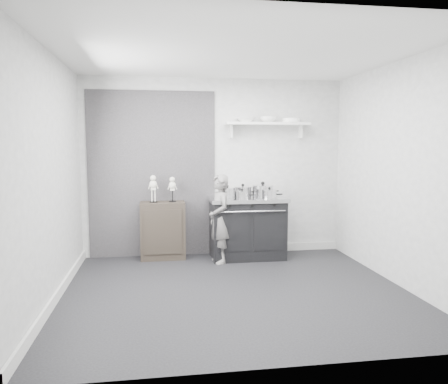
# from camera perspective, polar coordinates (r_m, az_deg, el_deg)

# --- Properties ---
(ground) EXTENTS (4.00, 4.00, 0.00)m
(ground) POSITION_cam_1_polar(r_m,az_deg,el_deg) (5.24, 1.42, -12.75)
(ground) COLOR black
(ground) RESTS_ON ground
(room_shell) EXTENTS (4.02, 3.62, 2.71)m
(room_shell) POSITION_cam_1_polar(r_m,az_deg,el_deg) (5.09, 0.19, 5.50)
(room_shell) COLOR #A5A5A3
(room_shell) RESTS_ON ground
(wall_shelf) EXTENTS (1.30, 0.26, 0.24)m
(wall_shelf) POSITION_cam_1_polar(r_m,az_deg,el_deg) (6.77, 5.69, 8.79)
(wall_shelf) COLOR white
(wall_shelf) RESTS_ON room_shell
(stove) EXTENTS (1.14, 0.71, 0.92)m
(stove) POSITION_cam_1_polar(r_m,az_deg,el_deg) (6.61, 3.03, -4.61)
(stove) COLOR black
(stove) RESTS_ON ground
(side_cabinet) EXTENTS (0.66, 0.38, 0.85)m
(side_cabinet) POSITION_cam_1_polar(r_m,az_deg,el_deg) (6.61, -7.99, -4.96)
(side_cabinet) COLOR black
(side_cabinet) RESTS_ON ground
(child) EXTENTS (0.39, 0.52, 1.28)m
(child) POSITION_cam_1_polar(r_m,az_deg,el_deg) (6.28, -0.60, -3.52)
(child) COLOR slate
(child) RESTS_ON ground
(pot_front_left) EXTENTS (0.33, 0.25, 0.20)m
(pot_front_left) POSITION_cam_1_polar(r_m,az_deg,el_deg) (6.39, 0.43, -0.11)
(pot_front_left) COLOR silver
(pot_front_left) RESTS_ON stove
(pot_back_left) EXTENTS (0.35, 0.26, 0.19)m
(pot_back_left) POSITION_cam_1_polar(r_m,az_deg,el_deg) (6.64, 2.47, 0.08)
(pot_back_left) COLOR silver
(pot_back_left) RESTS_ON stove
(pot_back_right) EXTENTS (0.41, 0.33, 0.23)m
(pot_back_right) POSITION_cam_1_polar(r_m,az_deg,el_deg) (6.68, 5.08, 0.19)
(pot_back_right) COLOR silver
(pot_back_right) RESTS_ON stove
(pot_front_right) EXTENTS (0.31, 0.22, 0.17)m
(pot_front_right) POSITION_cam_1_polar(r_m,az_deg,el_deg) (6.43, 5.95, -0.24)
(pot_front_right) COLOR silver
(pot_front_right) RESTS_ON stove
(pot_front_center) EXTENTS (0.29, 0.20, 0.15)m
(pot_front_center) POSITION_cam_1_polar(r_m,az_deg,el_deg) (6.38, 2.38, -0.34)
(pot_front_center) COLOR silver
(pot_front_center) RESTS_ON stove
(skeleton_full) EXTENTS (0.13, 0.08, 0.46)m
(skeleton_full) POSITION_cam_1_polar(r_m,az_deg,el_deg) (6.52, -9.22, 0.70)
(skeleton_full) COLOR beige
(skeleton_full) RESTS_ON side_cabinet
(skeleton_torso) EXTENTS (0.12, 0.08, 0.43)m
(skeleton_torso) POSITION_cam_1_polar(r_m,az_deg,el_deg) (6.52, -6.76, 0.59)
(skeleton_torso) COLOR beige
(skeleton_torso) RESTS_ON side_cabinet
(bowl_large) EXTENTS (0.28, 0.28, 0.07)m
(bowl_large) POSITION_cam_1_polar(r_m,az_deg,el_deg) (6.69, 2.86, 9.41)
(bowl_large) COLOR white
(bowl_large) RESTS_ON wall_shelf
(bowl_small) EXTENTS (0.26, 0.26, 0.08)m
(bowl_small) POSITION_cam_1_polar(r_m,az_deg,el_deg) (6.77, 5.79, 9.41)
(bowl_small) COLOR white
(bowl_small) RESTS_ON wall_shelf
(plate_stack) EXTENTS (0.28, 0.28, 0.06)m
(plate_stack) POSITION_cam_1_polar(r_m,az_deg,el_deg) (6.87, 8.75, 9.23)
(plate_stack) COLOR white
(plate_stack) RESTS_ON wall_shelf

